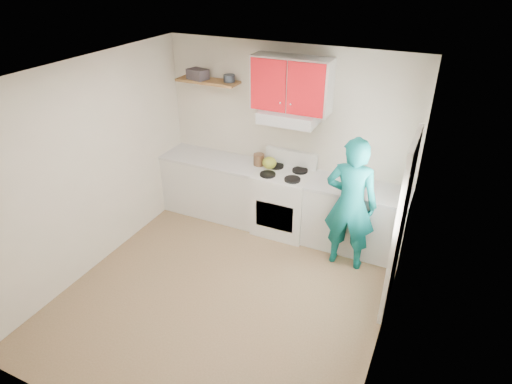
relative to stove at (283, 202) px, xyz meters
The scene contains 21 objects.
floor 1.64m from the stove, 93.63° to the right, with size 3.80×3.80×0.00m, color brown.
ceiling 2.66m from the stove, 93.63° to the right, with size 3.60×3.80×0.04m, color white.
back_wall 0.91m from the stove, 107.10° to the left, with size 3.60×0.04×2.60m, color beige.
front_wall 3.58m from the stove, 91.65° to the right, with size 3.60×0.04×2.60m, color beige.
left_wall 2.61m from the stove, 140.34° to the right, with size 0.04×3.80×2.60m, color beige.
right_wall 2.46m from the stove, 42.81° to the right, with size 0.04×3.80×2.60m, color beige.
door 1.97m from the stove, 27.58° to the right, with size 0.05×0.85×2.05m, color white.
door_glass 2.11m from the stove, 27.97° to the right, with size 0.01×0.55×0.95m, color white.
counter_left 1.14m from the stove, behind, with size 1.52×0.60×0.90m, color silver.
counter_right 1.04m from the stove, ahead, with size 1.32×0.60×0.90m, color silver.
stove is the anchor object (origin of this frame).
range_hood 1.24m from the stove, 90.00° to the left, with size 0.76×0.44×0.15m, color silver.
upper_cabinets 1.67m from the stove, 90.00° to the left, with size 1.02×0.33×0.70m, color red.
shelf 2.01m from the stove, behind, with size 0.90×0.30×0.04m, color brown.
books 2.16m from the stove, behind, with size 0.27×0.20×0.14m, color #373036.
tin 1.88m from the stove, 167.33° to the left, with size 0.16×0.16×0.10m, color #333D4C.
kettle 0.60m from the stove, 165.35° to the left, with size 0.20×0.20×0.17m, color olive.
crock 0.69m from the stove, 166.46° to the left, with size 0.16×0.16×0.19m, color #48311F.
cutting_board 0.87m from the stove, ahead, with size 0.27×0.19×0.02m, color olive.
silicone_mat 1.53m from the stove, ahead, with size 0.33×0.27×0.01m, color red.
person 1.18m from the stove, 20.26° to the right, with size 0.64×0.42×1.77m, color #0B6A69.
Camera 1 is at (2.02, -3.48, 3.60)m, focal length 30.62 mm.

